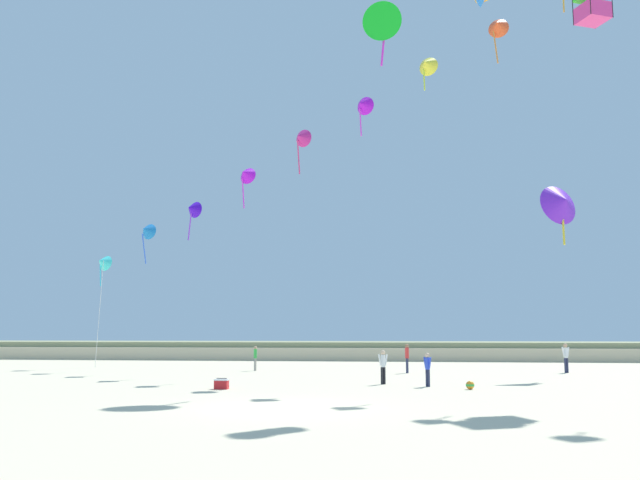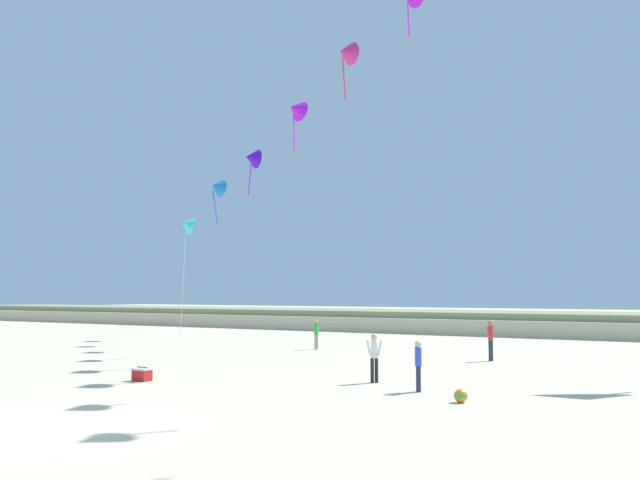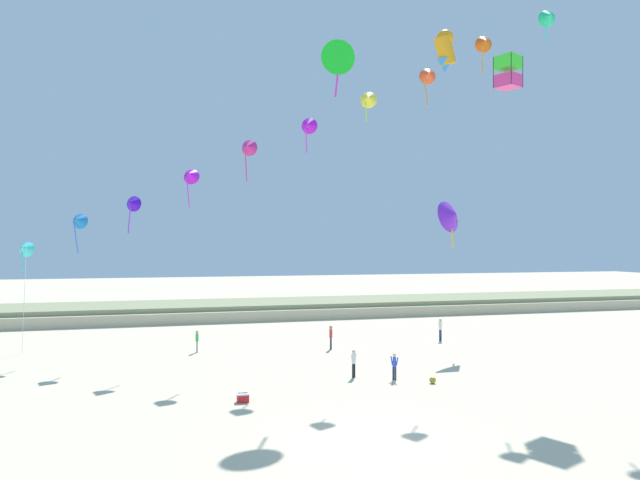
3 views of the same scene
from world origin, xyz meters
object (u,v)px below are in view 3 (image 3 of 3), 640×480
(person_near_right, at_px, (354,362))
(person_mid_center, at_px, (440,328))
(person_far_right, at_px, (197,340))
(large_kite_outer_drift, at_px, (337,58))
(large_kite_low_lead, at_px, (445,50))
(beach_ball, at_px, (433,380))
(beach_cooler, at_px, (243,398))
(person_near_left, at_px, (331,336))
(large_kite_high_solo, at_px, (508,72))
(large_kite_mid_trail, at_px, (452,215))
(person_far_left, at_px, (394,365))

(person_near_right, bearing_deg, person_mid_center, 44.12)
(person_far_right, height_order, large_kite_outer_drift, large_kite_outer_drift)
(large_kite_low_lead, relative_size, beach_ball, 6.62)
(large_kite_outer_drift, bearing_deg, beach_cooler, -133.43)
(large_kite_outer_drift, distance_m, beach_cooler, 21.73)
(person_mid_center, height_order, large_kite_outer_drift, large_kite_outer_drift)
(person_near_left, height_order, person_near_right, person_near_left)
(large_kite_outer_drift, bearing_deg, large_kite_high_solo, -16.68)
(large_kite_mid_trail, bearing_deg, large_kite_outer_drift, -159.58)
(person_mid_center, bearing_deg, large_kite_mid_trail, -98.66)
(person_far_right, relative_size, beach_cooler, 2.66)
(person_near_right, height_order, person_far_right, person_near_right)
(large_kite_low_lead, xyz_separation_m, large_kite_outer_drift, (-4.65, 5.70, 0.94))
(large_kite_low_lead, bearing_deg, large_kite_high_solo, 24.50)
(person_far_right, bearing_deg, large_kite_high_solo, -26.81)
(person_near_left, xyz_separation_m, person_far_left, (0.87, -10.01, -0.13))
(large_kite_low_lead, distance_m, beach_ball, 18.42)
(person_near_left, distance_m, large_kite_high_solo, 21.47)
(person_near_right, height_order, beach_cooler, person_near_right)
(large_kite_mid_trail, bearing_deg, person_near_left, 171.13)
(person_near_left, height_order, beach_ball, person_near_left)
(large_kite_high_solo, height_order, beach_cooler, large_kite_high_solo)
(beach_cooler, bearing_deg, large_kite_low_lead, 7.70)
(person_mid_center, xyz_separation_m, large_kite_low_lead, (-5.81, -12.24, 17.56))
(beach_ball, bearing_deg, beach_cooler, -173.94)
(person_near_left, bearing_deg, large_kite_low_lead, -71.58)
(person_far_right, bearing_deg, beach_ball, -46.09)
(person_near_left, bearing_deg, person_far_right, 172.49)
(large_kite_low_lead, xyz_separation_m, beach_ball, (-1.02, -0.44, -18.38))
(person_near_right, relative_size, person_far_left, 1.05)
(large_kite_mid_trail, relative_size, large_kite_outer_drift, 1.03)
(person_far_left, xyz_separation_m, large_kite_mid_trail, (8.12, 8.61, 8.93))
(beach_cooler, distance_m, beach_ball, 10.56)
(large_kite_low_lead, relative_size, large_kite_high_solo, 1.20)
(large_kite_mid_trail, bearing_deg, beach_ball, -122.95)
(large_kite_low_lead, relative_size, beach_cooler, 4.15)
(person_mid_center, bearing_deg, beach_ball, -118.30)
(person_near_right, relative_size, large_kite_mid_trail, 0.42)
(large_kite_low_lead, bearing_deg, beach_cooler, -172.30)
(person_near_left, xyz_separation_m, large_kite_outer_drift, (-1.04, -5.14, 18.52))
(person_mid_center, bearing_deg, large_kite_high_solo, -90.68)
(beach_cooler, relative_size, beach_ball, 1.59)
(beach_cooler, bearing_deg, large_kite_outer_drift, 46.57)
(large_kite_low_lead, bearing_deg, large_kite_outer_drift, 129.20)
(person_near_right, xyz_separation_m, large_kite_outer_drift, (0.11, 3.71, 18.60))
(person_mid_center, relative_size, beach_ball, 4.79)
(person_near_right, bearing_deg, person_near_left, 82.60)
(beach_cooler, bearing_deg, person_near_right, 27.67)
(person_far_right, height_order, beach_ball, person_far_right)
(large_kite_outer_drift, bearing_deg, beach_ball, -59.40)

